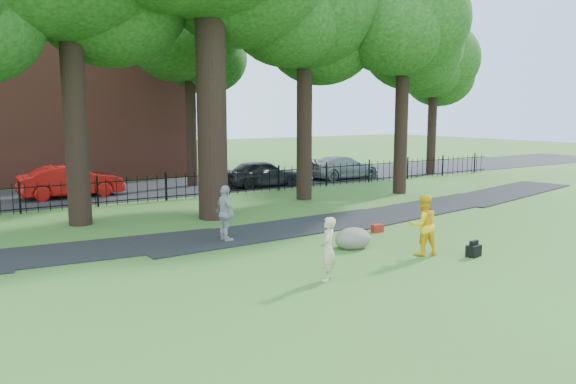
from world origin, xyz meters
TOP-DOWN VIEW (x-y plane):
  - ground at (0.00, 0.00)m, footprint 120.00×120.00m
  - footpath at (1.00, 3.90)m, footprint 36.07×3.85m
  - street at (0.00, 16.00)m, footprint 80.00×7.00m
  - iron_fence at (0.00, 12.00)m, footprint 44.00×0.04m
  - brick_building at (-4.00, 24.00)m, footprint 18.00×8.00m
  - tree_row at (0.52, 8.40)m, footprint 26.82×7.96m
  - woman at (-1.06, -1.59)m, footprint 0.66×0.64m
  - man at (2.60, -1.14)m, footprint 0.98×0.85m
  - pedestrian at (-1.31, 3.35)m, footprint 0.45×1.04m
  - boulder at (1.48, 0.56)m, footprint 1.20×0.93m
  - backpack at (3.69, -2.03)m, footprint 0.48×0.35m
  - red_bag at (3.57, 1.82)m, footprint 0.41×0.29m
  - red_sedan at (-3.37, 15.37)m, footprint 4.65×1.68m
  - grey_car at (6.01, 13.65)m, footprint 4.34×2.02m
  - silver_car at (11.84, 14.19)m, footprint 4.71×2.02m

SIDE VIEW (x-z plane):
  - ground at x=0.00m, z-range 0.00..0.00m
  - footpath at x=1.00m, z-range -0.01..0.01m
  - street at x=0.00m, z-range -0.01..0.01m
  - red_bag at x=3.57m, z-range 0.00..0.26m
  - backpack at x=3.69m, z-range 0.00..0.33m
  - boulder at x=1.48m, z-range 0.00..0.67m
  - iron_fence at x=0.00m, z-range 0.00..1.20m
  - silver_car at x=11.84m, z-range 0.00..1.35m
  - grey_car at x=6.01m, z-range 0.00..1.44m
  - red_sedan at x=-3.37m, z-range 0.00..1.53m
  - woman at x=-1.06m, z-range 0.00..1.54m
  - man at x=2.60m, z-range 0.00..1.73m
  - pedestrian at x=-1.31m, z-range 0.00..1.76m
  - brick_building at x=-4.00m, z-range 0.00..12.00m
  - tree_row at x=0.52m, z-range 1.94..14.36m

